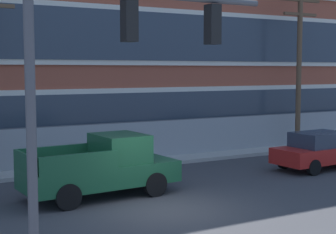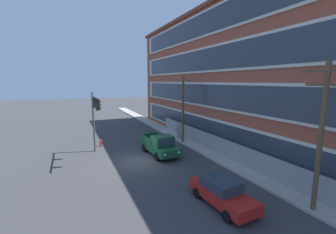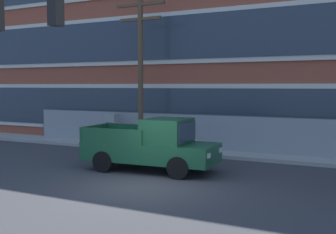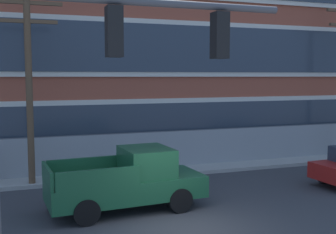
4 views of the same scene
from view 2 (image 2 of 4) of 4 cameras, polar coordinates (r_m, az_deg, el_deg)
ground_plane at (r=20.61m, az=-7.53°, el=-11.19°), size 160.00×160.00×0.00m
sidewalk_building_side at (r=23.47m, az=9.64°, el=-8.48°), size 80.00×1.94×0.16m
brick_mill_building at (r=25.75m, az=20.51°, el=9.47°), size 42.82×9.53×15.04m
chain_link_fence at (r=19.90m, az=18.56°, el=-9.49°), size 32.36×0.06×1.84m
traffic_signal_mast at (r=22.04m, az=-18.11°, el=1.26°), size 5.55×0.43×6.03m
pickup_truck_dark_green at (r=21.94m, az=-2.07°, el=-7.23°), size 5.23×2.37×2.02m
sedan_red at (r=14.00m, az=13.49°, el=-18.02°), size 4.49×1.98×1.56m
utility_pole_near_corner at (r=25.58m, az=3.82°, el=2.79°), size 2.67×0.26×7.67m
utility_pole_midblock at (r=14.15m, az=34.38°, el=-3.08°), size 2.49×0.26×8.14m
electrical_cabinet at (r=28.11m, az=2.54°, el=-3.72°), size 0.64×0.45×1.76m
fire_hydrant at (r=26.02m, az=-16.72°, el=-6.29°), size 0.24×0.24×0.78m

